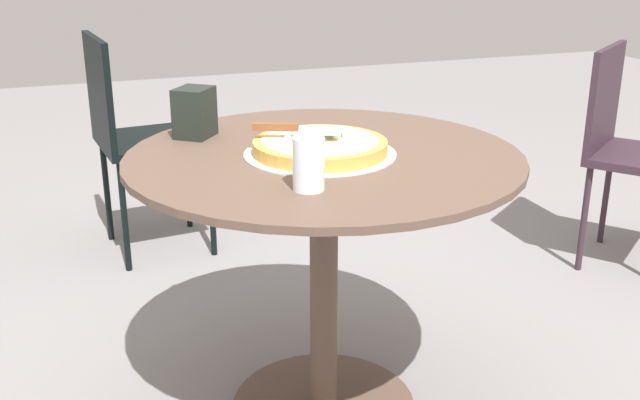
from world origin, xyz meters
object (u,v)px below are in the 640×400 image
at_px(pizza_server, 296,128).
at_px(patio_chair_far, 133,128).
at_px(napkin_dispenser, 195,112).
at_px(drinking_cup, 309,164).
at_px(patio_chair_corner, 630,140).
at_px(patio_table, 324,225).
at_px(pizza_on_tray, 320,147).

relative_size(pizza_server, patio_chair_far, 0.25).
height_order(pizza_server, napkin_dispenser, napkin_dispenser).
distance_m(drinking_cup, patio_chair_far, 1.54).
bearing_deg(napkin_dispenser, patio_chair_corner, -43.00).
bearing_deg(patio_chair_corner, pizza_server, 18.67).
bearing_deg(patio_chair_far, pizza_server, 101.72).
distance_m(drinking_cup, patio_chair_corner, 1.74).
relative_size(patio_table, pizza_server, 4.52).
bearing_deg(drinking_cup, patio_chair_corner, -153.46).
height_order(pizza_on_tray, patio_chair_far, patio_chair_far).
distance_m(pizza_on_tray, napkin_dispenser, 0.37).
distance_m(pizza_on_tray, pizza_server, 0.07).
xyz_separation_m(patio_chair_far, patio_chair_corner, (-1.73, 0.74, -0.02)).
relative_size(pizza_on_tray, napkin_dispenser, 2.87).
bearing_deg(patio_chair_corner, patio_table, 20.42).
bearing_deg(pizza_server, patio_chair_corner, -161.33).
xyz_separation_m(napkin_dispenser, patio_chair_far, (0.06, -1.00, -0.27)).
relative_size(pizza_server, drinking_cup, 1.91).
bearing_deg(napkin_dispenser, patio_chair_far, 41.30).
height_order(patio_table, drinking_cup, drinking_cup).
bearing_deg(patio_chair_corner, patio_chair_far, -23.12).
relative_size(patio_table, patio_chair_far, 1.11).
relative_size(pizza_server, napkin_dispenser, 1.66).
bearing_deg(pizza_server, napkin_dispenser, -49.59).
bearing_deg(napkin_dispenser, pizza_on_tray, -99.08).
bearing_deg(patio_chair_corner, napkin_dispenser, 8.96).
height_order(pizza_on_tray, napkin_dispenser, napkin_dispenser).
bearing_deg(patio_chair_corner, drinking_cup, 26.54).
bearing_deg(drinking_cup, patio_chair_far, -82.65).
relative_size(drinking_cup, napkin_dispenser, 0.87).
distance_m(pizza_server, patio_chair_corner, 1.58).
height_order(pizza_on_tray, pizza_server, pizza_server).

